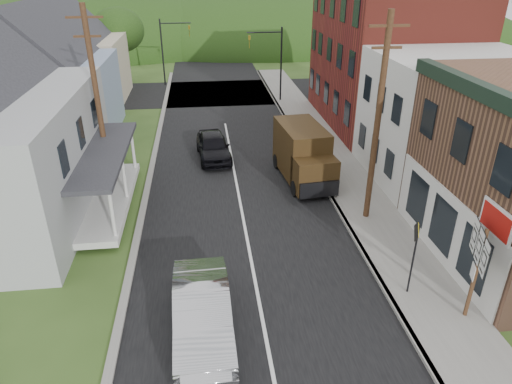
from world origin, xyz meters
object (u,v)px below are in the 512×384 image
object	(u,v)px
delivery_van	(303,155)
warning_sign	(414,248)
route_sign_cluster	(477,261)
dark_sedan	(213,146)
silver_sedan	(202,314)

from	to	relation	value
delivery_van	warning_sign	world-z (taller)	warning_sign
delivery_van	route_sign_cluster	size ratio (longest dim) A/B	1.63
route_sign_cluster	dark_sedan	bearing A→B (deg)	136.08
silver_sedan	warning_sign	bearing A→B (deg)	6.72
silver_sedan	delivery_van	xyz separation A→B (m)	(5.52, 10.91, 0.64)
warning_sign	delivery_van	bearing A→B (deg)	114.76
silver_sedan	warning_sign	xyz separation A→B (m)	(7.15, 1.04, 1.16)
route_sign_cluster	warning_sign	world-z (taller)	route_sign_cluster
silver_sedan	delivery_van	distance (m)	12.24
dark_sedan	warning_sign	bearing A→B (deg)	-69.61
delivery_van	warning_sign	size ratio (longest dim) A/B	1.86
delivery_van	warning_sign	xyz separation A→B (m)	(1.64, -9.86, 0.52)
delivery_van	warning_sign	bearing A→B (deg)	-86.03
dark_sedan	warning_sign	world-z (taller)	warning_sign
warning_sign	dark_sedan	bearing A→B (deg)	130.43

